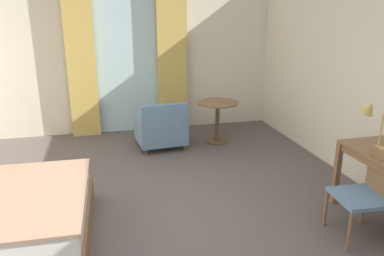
{
  "coord_description": "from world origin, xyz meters",
  "views": [
    {
      "loc": [
        -0.34,
        -3.34,
        2.14
      ],
      "look_at": [
        0.63,
        0.59,
        0.87
      ],
      "focal_mm": 34.7,
      "sensor_mm": 36.0,
      "label": 1
    }
  ],
  "objects_px": {
    "armchair_by_window": "(161,129)",
    "desk_lamp": "(370,113)",
    "desk_chair": "(369,191)",
    "round_cafe_table": "(218,112)"
  },
  "relations": [
    {
      "from": "desk_lamp",
      "to": "desk_chair",
      "type": "bearing_deg",
      "value": -120.27
    },
    {
      "from": "desk_lamp",
      "to": "armchair_by_window",
      "type": "height_order",
      "value": "desk_lamp"
    },
    {
      "from": "armchair_by_window",
      "to": "round_cafe_table",
      "type": "distance_m",
      "value": 0.99
    },
    {
      "from": "desk_chair",
      "to": "desk_lamp",
      "type": "distance_m",
      "value": 0.82
    },
    {
      "from": "desk_chair",
      "to": "desk_lamp",
      "type": "height_order",
      "value": "desk_lamp"
    },
    {
      "from": "round_cafe_table",
      "to": "desk_chair",
      "type": "bearing_deg",
      "value": -79.15
    },
    {
      "from": "armchair_by_window",
      "to": "round_cafe_table",
      "type": "relative_size",
      "value": 1.15
    },
    {
      "from": "desk_chair",
      "to": "desk_lamp",
      "type": "bearing_deg",
      "value": 59.73
    },
    {
      "from": "armchair_by_window",
      "to": "desk_lamp",
      "type": "bearing_deg",
      "value": -54.71
    },
    {
      "from": "desk_lamp",
      "to": "round_cafe_table",
      "type": "distance_m",
      "value": 2.79
    }
  ]
}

